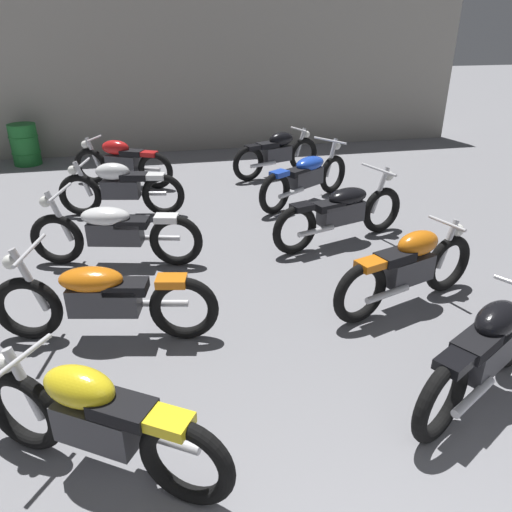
{
  "coord_description": "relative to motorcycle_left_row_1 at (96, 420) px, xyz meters",
  "views": [
    {
      "loc": [
        -1.03,
        -0.27,
        2.87
      ],
      "look_at": [
        0.0,
        4.42,
        0.55
      ],
      "focal_mm": 35.06,
      "sensor_mm": 36.0,
      "label": 1
    }
  ],
  "objects": [
    {
      "name": "motorcycle_left_row_1",
      "position": [
        0.0,
        0.0,
        0.0
      ],
      "size": [
        1.71,
        1.16,
        0.88
      ],
      "color": "black",
      "rests_on": "ground"
    },
    {
      "name": "motorcycle_right_row_4",
      "position": [
        3.04,
        5.05,
        -0.01
      ],
      "size": [
        1.89,
        1.26,
        0.97
      ],
      "color": "black",
      "rests_on": "ground"
    },
    {
      "name": "motorcycle_left_row_3",
      "position": [
        -0.0,
        3.29,
        -0.01
      ],
      "size": [
        2.13,
        0.79,
        0.97
      ],
      "color": "black",
      "rests_on": "ground"
    },
    {
      "name": "motorcycle_right_row_5",
      "position": [
        2.96,
        6.67,
        0.0
      ],
      "size": [
        1.89,
        0.79,
        0.88
      ],
      "color": "black",
      "rests_on": "ground"
    },
    {
      "name": "motorcycle_left_row_4",
      "position": [
        0.02,
        5.07,
        0.0
      ],
      "size": [
        1.95,
        0.61,
        0.88
      ],
      "color": "black",
      "rests_on": "ground"
    },
    {
      "name": "motorcycle_left_row_5",
      "position": [
        0.01,
        6.64,
        0.0
      ],
      "size": [
        1.82,
        0.96,
        0.88
      ],
      "color": "black",
      "rests_on": "ground"
    },
    {
      "name": "motorcycle_left_row_2",
      "position": [
        -0.05,
        1.64,
        -0.01
      ],
      "size": [
        2.14,
        0.75,
        0.97
      ],
      "color": "black",
      "rests_on": "ground"
    },
    {
      "name": "motorcycle_right_row_2",
      "position": [
        3.09,
        1.61,
        0.0
      ],
      "size": [
        1.9,
        0.76,
        0.88
      ],
      "color": "black",
      "rests_on": "ground"
    },
    {
      "name": "back_wall",
      "position": [
        1.52,
        9.22,
        1.34
      ],
      "size": [
        12.99,
        0.24,
        3.6
      ],
      "primitive_type": "cube",
      "color": "#9E998E",
      "rests_on": "ground"
    },
    {
      "name": "oil_drum",
      "position": [
        -2.02,
        8.61,
        -0.03
      ],
      "size": [
        0.59,
        0.59,
        0.85
      ],
      "color": "#1E722D",
      "rests_on": "ground"
    },
    {
      "name": "motorcycle_right_row_1",
      "position": [
        2.99,
        0.13,
        0.0
      ],
      "size": [
        1.76,
        1.07,
        0.88
      ],
      "color": "black",
      "rests_on": "ground"
    },
    {
      "name": "motorcycle_right_row_3",
      "position": [
        3.01,
        3.36,
        -0.01
      ],
      "size": [
        2.11,
        0.9,
        0.97
      ],
      "color": "black",
      "rests_on": "ground"
    }
  ]
}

